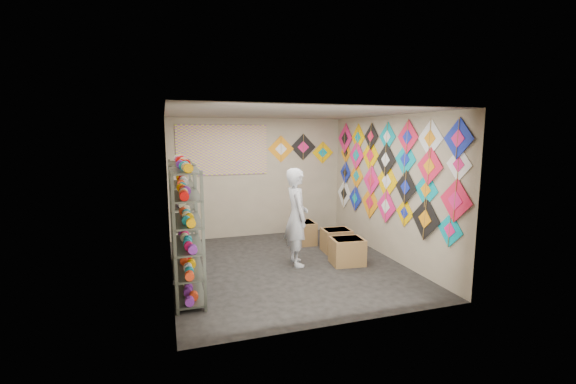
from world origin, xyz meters
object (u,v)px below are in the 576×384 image
object	(u,v)px
carton_a	(347,251)
carton_b	(336,240)
shopkeeper	(296,217)
shelf_rack_back	(183,216)
carton_c	(303,233)
shelf_rack_front	(187,234)

from	to	relation	value
carton_a	carton_b	distance (m)	0.77
shopkeeper	shelf_rack_back	bearing A→B (deg)	81.32
shelf_rack_back	carton_b	bearing A→B (deg)	1.35
shelf_rack_back	shopkeeper	size ratio (longest dim) A/B	1.08
carton_c	carton_b	bearing A→B (deg)	-54.35
carton_a	shelf_rack_front	bearing A→B (deg)	-161.34
shelf_rack_back	shelf_rack_front	bearing A→B (deg)	-90.00
shelf_rack_back	carton_b	size ratio (longest dim) A/B	3.43
shelf_rack_back	carton_a	xyz separation A→B (m)	(2.84, -0.69, -0.71)
shopkeeper	carton_c	bearing A→B (deg)	-21.60
shelf_rack_front	carton_a	distance (m)	2.99
shelf_rack_front	carton_a	bearing A→B (deg)	12.21
shelf_rack_front	carton_c	xyz separation A→B (m)	(2.52, 2.09, -0.71)
shopkeeper	carton_c	world-z (taller)	shopkeeper
shopkeeper	carton_b	size ratio (longest dim) A/B	3.18
shelf_rack_front	carton_c	bearing A→B (deg)	39.76
shelf_rack_back	carton_c	xyz separation A→B (m)	(2.52, 0.79, -0.71)
carton_b	carton_c	world-z (taller)	carton_c
carton_b	shopkeeper	bearing A→B (deg)	-150.91
shelf_rack_front	shopkeeper	world-z (taller)	shelf_rack_front
shelf_rack_back	carton_a	world-z (taller)	shelf_rack_back
carton_a	carton_b	xyz separation A→B (m)	(0.14, 0.76, -0.01)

